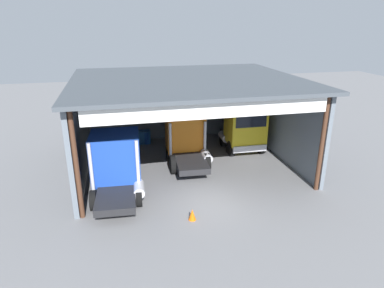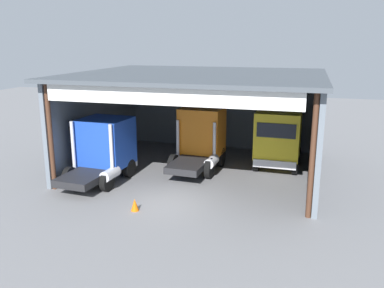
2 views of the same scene
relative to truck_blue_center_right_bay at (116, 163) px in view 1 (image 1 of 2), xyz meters
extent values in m
plane|color=slate|center=(4.50, -2.22, -1.75)|extent=(80.00, 80.00, 0.00)
cube|color=slate|center=(4.50, 8.75, 0.96)|extent=(13.02, 0.24, 5.43)
cube|color=slate|center=(-2.01, 3.26, 0.96)|extent=(0.24, 10.97, 5.43)
cube|color=slate|center=(11.01, 3.26, 0.96)|extent=(0.24, 10.97, 5.43)
cube|color=#474E55|center=(4.50, 2.92, 3.78)|extent=(13.62, 11.66, 0.20)
cylinder|color=#4C2D1E|center=(-1.76, -2.07, 0.96)|extent=(0.24, 0.24, 5.43)
cylinder|color=#4C2D1E|center=(10.76, -2.07, 0.96)|extent=(0.24, 0.24, 5.43)
cube|color=white|center=(4.50, -2.50, 3.33)|extent=(11.72, 0.12, 0.90)
cube|color=#1E47B7|center=(0.00, 0.28, 0.29)|extent=(2.68, 2.52, 2.56)
cube|color=black|center=(0.07, 1.49, 0.74)|extent=(2.16, 0.20, 0.77)
cube|color=silver|center=(0.07, 1.52, -1.09)|extent=(2.42, 0.31, 0.44)
cube|color=#232326|center=(-0.12, -1.56, -1.06)|extent=(2.11, 3.48, 0.36)
cylinder|color=silver|center=(-1.23, -0.97, 0.17)|extent=(0.18, 0.18, 2.83)
cylinder|color=silver|center=(1.05, -1.12, 0.17)|extent=(0.18, 0.18, 2.83)
cylinder|color=silver|center=(1.04, -1.33, -0.94)|extent=(0.64, 1.23, 0.56)
cylinder|color=black|center=(-1.09, 0.83, -1.24)|extent=(0.36, 1.03, 1.02)
cylinder|color=black|center=(1.14, 0.69, -1.24)|extent=(0.36, 1.03, 1.02)
cylinder|color=black|center=(-1.24, -1.49, -1.24)|extent=(0.36, 1.03, 1.02)
cylinder|color=black|center=(1.00, -1.63, -1.24)|extent=(0.36, 1.03, 1.02)
cube|color=orange|center=(4.52, 3.72, 0.44)|extent=(2.54, 2.14, 2.73)
cube|color=black|center=(4.57, 4.75, 0.92)|extent=(2.07, 0.17, 0.82)
cube|color=silver|center=(4.57, 4.78, -1.02)|extent=(2.32, 0.28, 0.44)
cube|color=#232326|center=(4.41, 1.75, -0.99)|extent=(2.02, 3.67, 0.36)
cylinder|color=silver|center=(3.36, 2.62, 0.03)|extent=(0.18, 0.18, 2.40)
cylinder|color=silver|center=(5.55, 2.51, 0.03)|extent=(0.18, 0.18, 2.40)
cylinder|color=silver|center=(5.52, 2.00, -0.87)|extent=(0.62, 1.23, 0.56)
cylinder|color=black|center=(3.47, 4.18, -1.17)|extent=(0.36, 1.17, 1.16)
cylinder|color=black|center=(5.60, 4.07, -1.17)|extent=(0.36, 1.17, 1.16)
cylinder|color=black|center=(3.34, 1.81, -1.17)|extent=(0.36, 1.17, 1.16)
cylinder|color=black|center=(5.48, 1.70, -1.17)|extent=(0.36, 1.17, 1.16)
cube|color=yellow|center=(8.90, 4.14, 0.38)|extent=(2.55, 2.15, 2.68)
cube|color=black|center=(8.87, 3.07, 0.85)|extent=(2.12, 0.12, 0.81)
cube|color=silver|center=(8.87, 3.04, -1.06)|extent=(2.37, 0.22, 0.44)
cube|color=#232326|center=(8.94, 5.71, -1.03)|extent=(1.95, 2.91, 0.36)
cylinder|color=silver|center=(10.05, 5.30, 0.31)|extent=(0.18, 0.18, 3.04)
cylinder|color=silver|center=(7.81, 5.36, 0.31)|extent=(0.18, 0.18, 3.04)
cylinder|color=silver|center=(7.81, 5.44, -0.91)|extent=(0.59, 1.21, 0.56)
cylinder|color=black|center=(9.98, 3.69, -1.21)|extent=(0.33, 1.08, 1.08)
cylinder|color=black|center=(7.79, 3.75, -1.21)|extent=(0.33, 1.08, 1.08)
cylinder|color=black|center=(10.04, 5.68, -1.21)|extent=(0.33, 1.08, 1.08)
cylinder|color=black|center=(7.84, 5.74, -1.21)|extent=(0.33, 1.08, 1.08)
cylinder|color=#194CB2|center=(2.32, 7.61, -1.29)|extent=(0.58, 0.58, 0.92)
cube|color=#1E59A5|center=(2.15, 7.68, -1.25)|extent=(0.90, 0.60, 1.00)
cone|color=orange|center=(3.33, -3.51, -1.47)|extent=(0.36, 0.36, 0.56)
camera|label=1|loc=(0.18, -17.03, 7.18)|focal=31.76mm
camera|label=2|loc=(10.42, -18.93, 5.59)|focal=37.90mm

